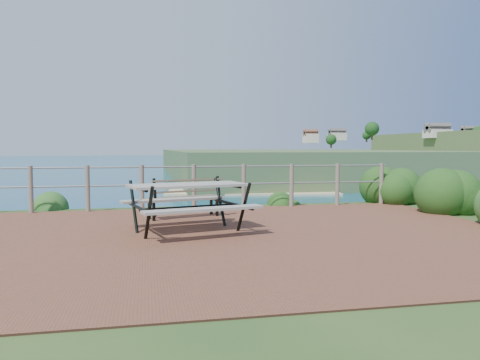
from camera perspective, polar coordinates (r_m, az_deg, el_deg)
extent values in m
cube|color=brown|center=(7.37, -2.98, -7.00)|extent=(10.00, 7.00, 0.12)
plane|color=#156281|center=(207.16, -11.11, 3.54)|extent=(1200.00, 1200.00, 0.00)
cylinder|color=#6B5B4C|center=(10.81, -24.15, -1.05)|extent=(0.10, 0.10, 1.00)
cylinder|color=#6B5B4C|center=(10.62, -18.09, -0.98)|extent=(0.10, 0.10, 1.00)
cylinder|color=#6B5B4C|center=(10.54, -11.87, -0.90)|extent=(0.10, 0.10, 1.00)
cylinder|color=#6B5B4C|center=(10.60, -5.64, -0.81)|extent=(0.10, 0.10, 1.00)
cylinder|color=#6B5B4C|center=(10.77, 0.46, -0.71)|extent=(0.10, 0.10, 1.00)
cylinder|color=#6B5B4C|center=(11.06, 6.30, -0.61)|extent=(0.10, 0.10, 1.00)
cylinder|color=#6B5B4C|center=(11.47, 11.78, -0.51)|extent=(0.10, 0.10, 1.00)
cylinder|color=#6B5B4C|center=(11.96, 16.85, -0.42)|extent=(0.10, 0.10, 1.00)
cylinder|color=slate|center=(10.57, -5.66, 1.62)|extent=(9.40, 0.04, 0.04)
cylinder|color=slate|center=(10.59, -5.64, -0.54)|extent=(9.40, 0.04, 0.04)
cube|color=#435E2F|center=(259.05, 21.63, 2.08)|extent=(260.00, 180.00, 12.00)
cube|color=gray|center=(7.68, -6.37, -0.63)|extent=(2.00, 1.21, 0.04)
cube|color=gray|center=(7.71, -6.36, -2.94)|extent=(1.88, 0.73, 0.04)
cube|color=gray|center=(7.71, -6.36, -2.94)|extent=(1.88, 0.73, 0.04)
cylinder|color=black|center=(7.72, -6.35, -3.32)|extent=(1.57, 0.45, 0.05)
cube|color=brown|center=(9.30, -6.87, -2.14)|extent=(1.48, 0.78, 0.03)
cube|color=brown|center=(9.28, -6.88, -0.59)|extent=(1.40, 0.55, 0.33)
cube|color=black|center=(9.33, -6.86, -3.34)|extent=(0.06, 0.07, 0.40)
cube|color=black|center=(9.33, -6.86, -3.34)|extent=(0.06, 0.07, 0.40)
cube|color=black|center=(9.33, -6.86, -3.34)|extent=(0.06, 0.07, 0.40)
cube|color=black|center=(9.33, -6.86, -3.34)|extent=(0.06, 0.07, 0.40)
ellipsoid|color=#1D3F13|center=(11.07, 23.44, -3.62)|extent=(1.26, 1.26, 1.79)
ellipsoid|color=#1D3F13|center=(12.50, 17.56, -2.64)|extent=(1.09, 1.09, 1.56)
ellipsoid|color=#24501E|center=(11.52, -21.87, -3.30)|extent=(0.84, 0.84, 0.61)
ellipsoid|color=#1D3F13|center=(11.67, 5.87, -2.94)|extent=(0.72, 0.72, 0.45)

